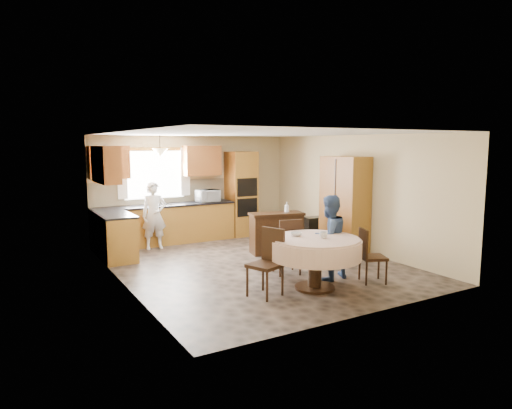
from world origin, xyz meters
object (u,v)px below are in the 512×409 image
object	(u,v)px
sideboard	(276,234)
chair_left	(268,259)
person_sink	(154,215)
person_dining	(329,238)
oven_tower	(241,194)
chair_back	(288,244)
dining_table	(315,249)
cupboard	(344,204)
chair_right	(369,253)

from	to	relation	value
sideboard	chair_left	world-z (taller)	chair_left
chair_left	person_sink	bearing A→B (deg)	167.50
sideboard	person_sink	xyz separation A→B (m)	(-2.12, 1.68, 0.34)
chair_left	person_dining	xyz separation A→B (m)	(1.32, 0.18, 0.16)
oven_tower	chair_back	xyz separation A→B (m)	(-0.97, -3.56, -0.50)
chair_back	dining_table	bearing A→B (deg)	98.70
sideboard	person_dining	world-z (taller)	person_dining
oven_tower	sideboard	world-z (taller)	oven_tower
oven_tower	dining_table	xyz separation A→B (m)	(-1.05, -4.44, -0.41)
cupboard	person_sink	size ratio (longest dim) A/B	1.37
oven_tower	chair_right	size ratio (longest dim) A/B	2.32
dining_table	chair_left	xyz separation A→B (m)	(-0.80, 0.13, -0.08)
oven_tower	person_sink	world-z (taller)	oven_tower
person_sink	cupboard	bearing A→B (deg)	-28.81
chair_left	chair_back	size ratio (longest dim) A/B	1.02
person_sink	chair_left	bearing A→B (deg)	-77.48
chair_right	person_dining	bearing A→B (deg)	67.57
oven_tower	chair_right	bearing A→B (deg)	-90.81
oven_tower	sideboard	distance (m)	2.19
person_dining	chair_left	bearing A→B (deg)	1.95
chair_right	oven_tower	bearing A→B (deg)	22.90
chair_right	person_dining	distance (m)	0.70
dining_table	chair_right	bearing A→B (deg)	-10.08
chair_back	person_dining	bearing A→B (deg)	141.81
oven_tower	chair_left	world-z (taller)	oven_tower
chair_back	person_dining	distance (m)	0.75
oven_tower	person_sink	bearing A→B (deg)	-170.74
cupboard	person_sink	distance (m)	4.16
chair_left	oven_tower	bearing A→B (deg)	136.39
oven_tower	chair_left	xyz separation A→B (m)	(-1.85, -4.31, -0.49)
cupboard	person_sink	world-z (taller)	cupboard
cupboard	dining_table	size ratio (longest dim) A/B	1.41
oven_tower	cupboard	world-z (taller)	oven_tower
person_dining	cupboard	bearing A→B (deg)	-143.40
sideboard	chair_left	bearing A→B (deg)	-112.74
dining_table	person_dining	size ratio (longest dim) A/B	1.00
chair_right	chair_back	bearing A→B (deg)	64.49
chair_back	chair_right	size ratio (longest dim) A/B	1.10
sideboard	cupboard	xyz separation A→B (m)	(1.34, -0.61, 0.62)
sideboard	cupboard	world-z (taller)	cupboard
sideboard	chair_left	distance (m)	2.75
sideboard	person_sink	distance (m)	2.73
chair_left	person_sink	distance (m)	3.96
sideboard	person_dining	distance (m)	2.10
chair_left	chair_right	xyz separation A→B (m)	(1.78, -0.30, -0.06)
chair_left	person_dining	world-z (taller)	person_dining
sideboard	chair_right	bearing A→B (deg)	-72.97
dining_table	chair_left	world-z (taller)	chair_left
chair_left	person_dining	size ratio (longest dim) A/B	0.71
dining_table	chair_right	distance (m)	1.01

